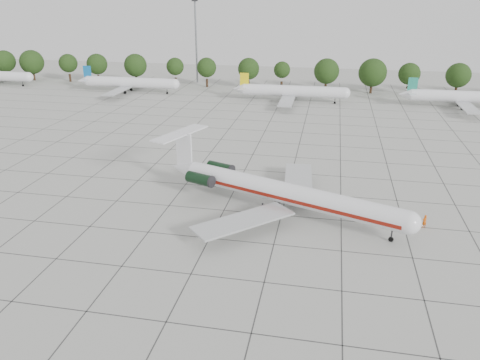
{
  "coord_description": "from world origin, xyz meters",
  "views": [
    {
      "loc": [
        13.44,
        -57.02,
        28.57
      ],
      "look_at": [
        1.69,
        2.97,
        3.5
      ],
      "focal_mm": 35.0,
      "sensor_mm": 36.0,
      "label": 1
    }
  ],
  "objects_px": {
    "main_airliner": "(275,190)",
    "ground_crew": "(424,221)",
    "bg_airliner_d": "(466,97)",
    "floodlight_mast": "(196,37)",
    "bg_airliner_c": "(293,91)",
    "bg_airliner_b": "(130,83)"
  },
  "relations": [
    {
      "from": "main_airliner",
      "to": "floodlight_mast",
      "type": "height_order",
      "value": "floodlight_mast"
    },
    {
      "from": "ground_crew",
      "to": "floodlight_mast",
      "type": "xyz_separation_m",
      "value": [
        -56.43,
        91.96,
        13.39
      ]
    },
    {
      "from": "ground_crew",
      "to": "bg_airliner_d",
      "type": "distance_m",
      "value": 73.36
    },
    {
      "from": "main_airliner",
      "to": "bg_airliner_b",
      "type": "xyz_separation_m",
      "value": [
        -51.86,
        71.19,
        -0.19
      ]
    },
    {
      "from": "ground_crew",
      "to": "bg_airliner_b",
      "type": "distance_m",
      "value": 101.73
    },
    {
      "from": "floodlight_mast",
      "to": "ground_crew",
      "type": "bearing_deg",
      "value": -58.46
    },
    {
      "from": "bg_airliner_d",
      "to": "floodlight_mast",
      "type": "distance_m",
      "value": 81.06
    },
    {
      "from": "ground_crew",
      "to": "bg_airliner_c",
      "type": "distance_m",
      "value": 72.82
    },
    {
      "from": "floodlight_mast",
      "to": "bg_airliner_b",
      "type": "bearing_deg",
      "value": -127.49
    },
    {
      "from": "ground_crew",
      "to": "bg_airliner_b",
      "type": "bearing_deg",
      "value": -75.8
    },
    {
      "from": "ground_crew",
      "to": "bg_airliner_b",
      "type": "height_order",
      "value": "bg_airliner_b"
    },
    {
      "from": "bg_airliner_c",
      "to": "bg_airliner_d",
      "type": "xyz_separation_m",
      "value": [
        44.06,
        1.31,
        0.0
      ]
    },
    {
      "from": "main_airliner",
      "to": "ground_crew",
      "type": "distance_m",
      "value": 19.76
    },
    {
      "from": "bg_airliner_b",
      "to": "bg_airliner_c",
      "type": "xyz_separation_m",
      "value": [
        48.24,
        -3.39,
        0.0
      ]
    },
    {
      "from": "floodlight_mast",
      "to": "bg_airliner_d",
      "type": "bearing_deg",
      "value": -15.65
    },
    {
      "from": "main_airliner",
      "to": "bg_airliner_c",
      "type": "height_order",
      "value": "main_airliner"
    },
    {
      "from": "bg_airliner_b",
      "to": "bg_airliner_c",
      "type": "height_order",
      "value": "same"
    },
    {
      "from": "bg_airliner_b",
      "to": "bg_airliner_c",
      "type": "distance_m",
      "value": 48.36
    },
    {
      "from": "ground_crew",
      "to": "floodlight_mast",
      "type": "distance_m",
      "value": 108.72
    },
    {
      "from": "ground_crew",
      "to": "bg_airliner_c",
      "type": "height_order",
      "value": "bg_airliner_c"
    },
    {
      "from": "bg_airliner_c",
      "to": "floodlight_mast",
      "type": "relative_size",
      "value": 1.11
    },
    {
      "from": "floodlight_mast",
      "to": "bg_airliner_c",
      "type": "bearing_deg",
      "value": -34.66
    }
  ]
}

